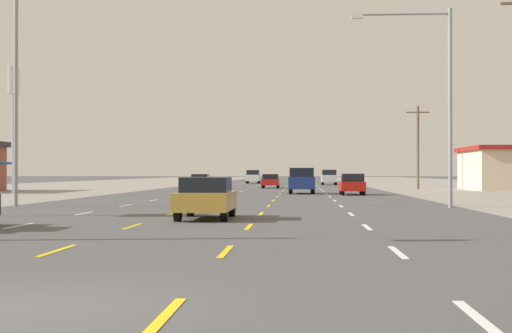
# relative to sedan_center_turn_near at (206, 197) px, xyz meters

# --- Properties ---
(ground_plane) EXTENTS (572.00, 572.00, 0.00)m
(ground_plane) POSITION_rel_sedan_center_turn_near_xyz_m (0.01, 47.43, -0.76)
(ground_plane) COLOR #4C4C4F
(lot_apron_left) EXTENTS (28.00, 440.00, 0.01)m
(lot_apron_left) POSITION_rel_sedan_center_turn_near_xyz_m (-24.74, 47.43, -0.75)
(lot_apron_left) COLOR gray
(lot_apron_left) RESTS_ON ground
(lane_markings) EXTENTS (10.64, 227.60, 0.01)m
(lane_markings) POSITION_rel_sedan_center_turn_near_xyz_m (0.01, 85.93, -0.75)
(lane_markings) COLOR white
(lane_markings) RESTS_ON ground
(sedan_center_turn_near) EXTENTS (1.80, 4.50, 1.46)m
(sedan_center_turn_near) POSITION_rel_sedan_center_turn_near_xyz_m (0.00, 0.00, 0.00)
(sedan_center_turn_near) COLOR #B28C33
(sedan_center_turn_near) RESTS_ON ground
(hatchback_far_right_mid) EXTENTS (1.72, 3.90, 1.54)m
(hatchback_far_right_mid) POSITION_rel_sedan_center_turn_near_xyz_m (7.04, 30.62, 0.03)
(hatchback_far_right_mid) COLOR red
(hatchback_far_right_mid) RESTS_ON ground
(suv_inner_right_midfar) EXTENTS (1.98, 4.90, 1.98)m
(suv_inner_right_midfar) POSITION_rel_sedan_center_turn_near_xyz_m (3.39, 34.06, 0.27)
(suv_inner_right_midfar) COLOR navy
(suv_inner_right_midfar) RESTS_ON ground
(sedan_far_left_far) EXTENTS (1.80, 4.50, 1.46)m
(sedan_far_left_far) POSITION_rel_sedan_center_turn_near_xyz_m (-6.91, 54.07, 0.00)
(sedan_far_left_far) COLOR #B28C33
(sedan_far_left_far) RESTS_ON ground
(sedan_center_turn_farther) EXTENTS (1.80, 4.50, 1.46)m
(sedan_center_turn_farther) POSITION_rel_sedan_center_turn_near_xyz_m (0.21, 55.93, 0.00)
(sedan_center_turn_farther) COLOR red
(sedan_center_turn_farther) RESTS_ON ground
(suv_far_right_farthest) EXTENTS (1.98, 4.90, 1.98)m
(suv_far_right_farthest) POSITION_rel_sedan_center_turn_near_xyz_m (7.06, 77.90, 0.27)
(suv_far_right_farthest) COLOR silver
(suv_far_right_farthest) RESTS_ON ground
(suv_inner_left_distant_a) EXTENTS (1.98, 4.90, 1.98)m
(suv_inner_left_distant_a) POSITION_rel_sedan_center_turn_near_xyz_m (-3.65, 90.71, 0.27)
(suv_inner_left_distant_a) COLOR white
(suv_inner_left_distant_a) RESTS_ON ground
(pole_sign_left_row_1) EXTENTS (0.24, 2.10, 9.34)m
(pole_sign_left_row_1) POSITION_rel_sedan_center_turn_near_xyz_m (-17.64, 29.73, 6.37)
(pole_sign_left_row_1) COLOR gray
(pole_sign_left_row_1) RESTS_ON ground
(streetlight_left_row_0) EXTENTS (3.50, 0.26, 10.84)m
(streetlight_left_row_0) POSITION_rel_sedan_center_turn_near_xyz_m (-9.85, 9.33, 5.37)
(streetlight_left_row_0) COLOR gray
(streetlight_left_row_0) RESTS_ON ground
(streetlight_right_row_0) EXTENTS (4.59, 0.26, 9.18)m
(streetlight_right_row_0) POSITION_rel_sedan_center_turn_near_xyz_m (9.65, 9.33, 4.65)
(streetlight_right_row_0) COLOR gray
(streetlight_right_row_0) RESTS_ON ground
(utility_pole_right_row_1) EXTENTS (2.20, 0.26, 8.03)m
(utility_pole_right_row_1) POSITION_rel_sedan_center_turn_near_xyz_m (14.62, 50.32, 3.45)
(utility_pole_right_row_1) COLOR brown
(utility_pole_right_row_1) RESTS_ON ground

